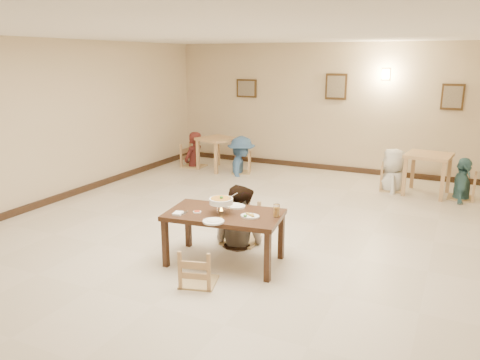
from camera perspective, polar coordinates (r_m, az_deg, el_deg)
The scene contains 31 objects.
floor at distance 7.15m, azimuth 0.02°, elevation -7.09°, with size 10.00×10.00×0.00m, color beige.
ceiling at distance 6.65m, azimuth 0.02°, elevation 17.68°, with size 10.00×10.00×0.00m, color white.
wall_back at distance 11.42m, azimuth 11.06°, elevation 8.62°, with size 10.00×10.00×0.00m, color beige.
wall_left at distance 9.19m, azimuth -23.25°, elevation 6.29°, with size 10.00×10.00×0.00m, color beige.
baseboard_back at distance 11.62m, azimuth 10.68°, elevation 1.54°, with size 8.00×0.06×0.12m, color #301F13.
baseboard_left at distance 9.45m, azimuth -22.25°, elevation -2.36°, with size 0.06×10.00×0.12m, color #301F13.
picture_a at distance 12.09m, azimuth 0.79°, elevation 11.11°, with size 0.55×0.04×0.45m.
picture_b at distance 11.31m, azimuth 11.63°, elevation 11.08°, with size 0.50×0.04×0.60m.
picture_c at distance 10.98m, azimuth 24.48°, elevation 9.20°, with size 0.45×0.04×0.55m.
wall_sconce at distance 11.08m, azimuth 17.35°, elevation 12.21°, with size 0.16×0.05×0.22m, color #FFD88C.
main_table at distance 6.13m, azimuth -1.93°, elevation -4.71°, with size 1.59×1.02×0.70m.
chair_far at distance 6.85m, azimuth 0.09°, elevation -3.34°, with size 0.50×0.50×1.07m.
chair_near at distance 5.66m, azimuth -5.13°, elevation -8.35°, with size 0.42×0.42×0.89m.
main_diner at distance 6.69m, azimuth -0.16°, elevation -0.62°, with size 0.86×0.67×1.78m, color gray.
curry_warmer at distance 6.04m, azimuth -2.31°, elevation -2.59°, with size 0.35×0.31×0.28m.
rice_plate_far at distance 6.33m, azimuth -0.72°, elevation -3.15°, with size 0.31×0.31×0.07m.
rice_plate_near at distance 5.76m, azimuth -3.26°, elevation -5.03°, with size 0.27×0.27×0.06m.
fried_plate at distance 5.93m, azimuth 1.21°, elevation -4.37°, with size 0.25×0.25×0.05m.
chili_dish at distance 6.12m, azimuth -5.25°, elevation -3.88°, with size 0.11×0.11×0.02m.
napkin_cutlery at distance 6.08m, azimuth -7.53°, elevation -4.05°, with size 0.15×0.23×0.03m.
drink_glass at distance 5.95m, azimuth 4.48°, elevation -3.78°, with size 0.08×0.08×0.16m.
bg_table_left at distance 11.34m, azimuth -2.81°, elevation 4.48°, with size 1.00×1.00×0.78m.
bg_table_right at distance 9.94m, azimuth 21.98°, elevation 2.16°, with size 0.91×0.91×0.82m.
bg_chair_ll at distance 11.70m, azimuth -5.70°, elevation 4.23°, with size 0.51×0.51×1.09m.
bg_chair_lr at distance 11.03m, azimuth 0.16°, elevation 3.20°, with size 0.43×0.43×0.92m.
bg_chair_rl at distance 10.07m, azimuth 18.23°, elevation 1.61°, with size 0.48×0.48×1.01m.
bg_chair_rr at distance 9.95m, azimuth 25.59°, elevation 0.68°, with size 0.46×0.46×0.99m.
bg_diner_a at distance 11.64m, azimuth -5.74°, elevation 5.86°, with size 0.64×0.42×1.76m, color #511C1A.
bg_diner_b at distance 10.95m, azimuth 0.16°, elevation 5.34°, with size 1.13×0.65×1.75m, color #436A98.
bg_diner_c at distance 9.99m, azimuth 18.40°, elevation 3.65°, with size 0.85×0.55×1.74m, color silver.
bg_diner_d at distance 9.88m, azimuth 25.79°, elevation 2.44°, with size 0.95×0.39×1.61m, color #45777E.
Camera 1 is at (2.87, -5.99, 2.65)m, focal length 35.00 mm.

